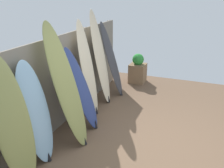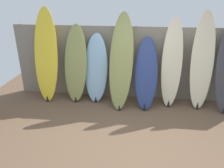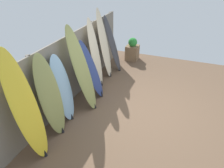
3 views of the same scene
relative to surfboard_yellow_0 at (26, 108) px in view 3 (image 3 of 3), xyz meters
name	(u,v)px [view 3 (image 3 of 3)]	position (x,y,z in m)	size (l,w,h in m)	color
ground	(142,111)	(2.14, -1.66, -1.11)	(7.68, 7.68, 0.00)	brown
fence_back	(72,68)	(2.14, 0.34, -0.21)	(6.08, 0.11, 1.80)	gray
surfboard_yellow_0	(26,108)	(0.00, 0.00, 0.00)	(0.59, 0.56, 2.24)	yellow
surfboard_olive_1	(50,97)	(0.71, 0.01, -0.19)	(0.63, 0.51, 1.87)	olive
surfboard_skyblue_2	(63,89)	(1.21, 0.03, -0.29)	(0.59, 0.41, 1.66)	#8CB7D6
surfboard_olive_3	(82,70)	(1.83, -0.15, -0.04)	(0.60, 0.77, 2.15)	olive
surfboard_navy_4	(91,70)	(2.40, -0.11, -0.31)	(0.53, 0.69, 1.61)	navy
surfboard_cream_5	(95,54)	(2.97, 0.03, -0.10)	(0.48, 0.44, 2.06)	beige
surfboard_cream_6	(104,45)	(3.63, 0.03, -0.03)	(0.51, 0.48, 2.20)	beige
surfboard_charcoal_7	(113,44)	(4.16, -0.05, -0.18)	(0.49, 0.66, 1.89)	#38383D
planter_box	(132,50)	(5.30, -0.43, -0.73)	(0.46, 0.46, 0.86)	#846647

